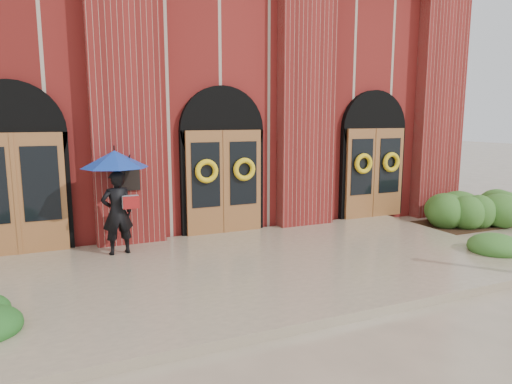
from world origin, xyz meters
TOP-DOWN VIEW (x-y plane):
  - ground at (0.00, 0.00)m, footprint 90.00×90.00m
  - landing at (0.00, 0.15)m, footprint 10.00×5.30m
  - church_building at (0.00, 8.78)m, footprint 16.20×12.53m
  - man_with_umbrella at (-2.62, 1.90)m, footprint 1.50×1.50m
  - hedge_wall_right at (6.76, 1.37)m, footprint 3.37×1.35m

SIDE VIEW (x-z plane):
  - ground at x=0.00m, z-range 0.00..0.00m
  - landing at x=0.00m, z-range 0.00..0.15m
  - hedge_wall_right at x=6.76m, z-range 0.00..0.86m
  - man_with_umbrella at x=-2.62m, z-range 0.58..2.72m
  - church_building at x=0.00m, z-range 0.00..7.00m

